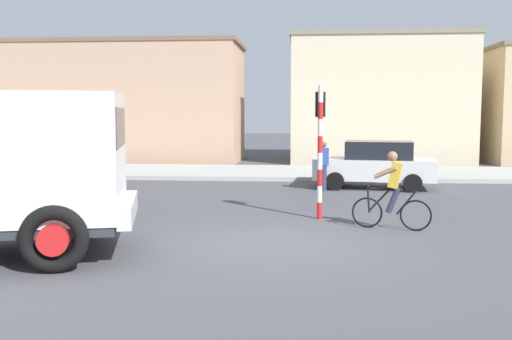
# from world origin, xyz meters

# --- Properties ---
(ground_plane) EXTENTS (120.00, 120.00, 0.00)m
(ground_plane) POSITION_xyz_m (0.00, 0.00, 0.00)
(ground_plane) COLOR #4C4C51
(sidewalk_far) EXTENTS (80.00, 5.00, 0.16)m
(sidewalk_far) POSITION_xyz_m (0.00, 12.71, 0.08)
(sidewalk_far) COLOR #ADADA8
(sidewalk_far) RESTS_ON ground
(cyclist) EXTENTS (1.68, 0.62, 1.72)m
(cyclist) POSITION_xyz_m (2.43, 1.65, 0.86)
(cyclist) COLOR black
(cyclist) RESTS_ON ground
(traffic_light_pole) EXTENTS (0.24, 0.43, 3.20)m
(traffic_light_pole) POSITION_xyz_m (0.88, 2.86, 2.07)
(traffic_light_pole) COLOR red
(traffic_light_pole) RESTS_ON ground
(car_red_near) EXTENTS (4.19, 2.27, 1.60)m
(car_red_near) POSITION_xyz_m (2.91, 8.64, 0.82)
(car_red_near) COLOR white
(car_red_near) RESTS_ON ground
(car_white_mid) EXTENTS (4.31, 2.70, 1.60)m
(car_white_mid) POSITION_xyz_m (-8.88, 7.83, 0.82)
(car_white_mid) COLOR red
(car_white_mid) RESTS_ON ground
(pedestrian_near_kerb) EXTENTS (0.34, 0.22, 1.62)m
(pedestrian_near_kerb) POSITION_xyz_m (1.13, 7.84, 0.85)
(pedestrian_near_kerb) COLOR #2D334C
(pedestrian_near_kerb) RESTS_ON ground
(building_corner_left) EXTENTS (12.22, 5.23, 6.16)m
(building_corner_left) POSITION_xyz_m (-8.86, 18.68, 3.08)
(building_corner_left) COLOR tan
(building_corner_left) RESTS_ON ground
(building_mid_block) EXTENTS (9.10, 6.85, 6.45)m
(building_mid_block) POSITION_xyz_m (4.30, 20.20, 3.23)
(building_mid_block) COLOR beige
(building_mid_block) RESTS_ON ground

